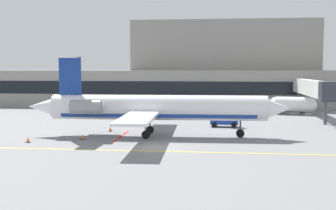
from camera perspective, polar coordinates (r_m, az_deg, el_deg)
The scene contains 10 objects.
ground at distance 41.43m, azimuth -1.72°, elevation -5.75°, with size 120.00×120.00×0.11m.
terminal_building at distance 86.97m, azimuth 2.51°, elevation 4.13°, with size 76.51×12.37×17.14m.
jet_bridge_west at distance 69.40m, azimuth 18.68°, elevation 2.12°, with size 2.40×23.61×5.86m.
regional_jet at distance 47.72m, azimuth -1.92°, elevation -0.37°, with size 29.50×23.78×8.96m.
baggage_tug at distance 68.80m, azimuth -1.35°, elevation -0.59°, with size 2.55×3.60×2.14m.
pushback_tractor at distance 55.97m, azimuth 7.87°, elevation -1.95°, with size 3.60×1.75×2.09m.
fuel_tank at distance 73.22m, azimuth 16.30°, elevation 0.04°, with size 7.46×3.40×2.87m.
safety_cone_alpha at distance 52.21m, azimuth -7.71°, elevation -3.22°, with size 0.47×0.47×0.55m.
safety_cone_bravo at distance 46.93m, azimuth -11.29°, elevation -4.20°, with size 0.47×0.47×0.55m.
safety_cone_charlie at distance 46.36m, azimuth -18.16°, elevation -4.47°, with size 0.47×0.47×0.55m.
Camera 1 is at (5.73, -40.30, 7.69)m, focal length 45.71 mm.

